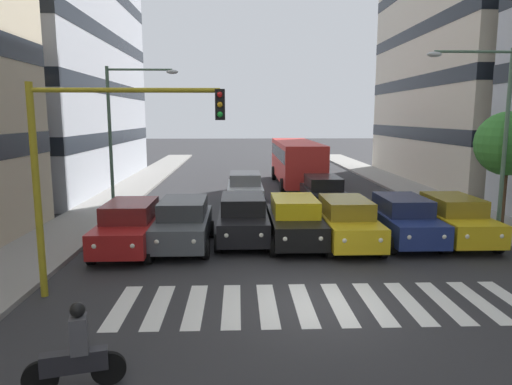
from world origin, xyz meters
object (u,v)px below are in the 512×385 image
object	(u,v)px
car_0	(453,219)
car_4	(243,218)
car_row2_1	(245,189)
street_tree_1	(508,144)
car_6	(130,226)
traffic_light_gantry	(91,154)
bus_behind_traffic	(296,159)
street_lamp_right	(122,122)
car_3	(295,221)
car_row2_0	(323,193)
car_2	(346,222)
street_lamp_left	(492,121)
motorcycle_with_rider	(76,354)
car_5	(183,223)
car_1	(403,219)

from	to	relation	value
car_0	car_4	distance (m)	7.86
car_row2_1	street_tree_1	size ratio (longest dim) A/B	0.94
car_6	traffic_light_gantry	world-z (taller)	traffic_light_gantry
bus_behind_traffic	street_lamp_right	distance (m)	13.02
car_0	bus_behind_traffic	size ratio (longest dim) A/B	0.42
car_4	bus_behind_traffic	distance (m)	14.64
car_3	car_0	bearing A→B (deg)	-179.32
car_row2_0	street_lamp_right	distance (m)	10.35
car_2	street_lamp_left	distance (m)	6.90
car_0	street_lamp_left	world-z (taller)	street_lamp_left
motorcycle_with_rider	street_lamp_left	world-z (taller)	street_lamp_left
motorcycle_with_rider	street_tree_1	size ratio (longest dim) A/B	0.35
car_5	street_lamp_left	world-z (taller)	street_lamp_left
motorcycle_with_rider	traffic_light_gantry	size ratio (longest dim) A/B	0.30
car_2	street_lamp_left	size ratio (longest dim) A/B	0.63
car_0	motorcycle_with_rider	bearing A→B (deg)	40.38
car_3	car_row2_1	world-z (taller)	same
car_6	bus_behind_traffic	size ratio (longest dim) A/B	0.42
car_0	car_3	distance (m)	5.96
car_1	car_5	size ratio (longest dim) A/B	1.00
car_1	car_6	world-z (taller)	same
car_3	car_5	distance (m)	4.05
car_3	street_lamp_left	bearing A→B (deg)	-173.24
car_0	street_lamp_left	xyz separation A→B (m)	(-1.64, -0.83, 3.62)
car_row2_1	motorcycle_with_rider	bearing A→B (deg)	79.45
car_0	car_row2_1	size ratio (longest dim) A/B	1.00
car_0	car_6	xyz separation A→B (m)	(11.80, 0.71, 0.00)
car_3	car_6	bearing A→B (deg)	6.28
street_lamp_left	street_tree_1	xyz separation A→B (m)	(-1.39, -1.21, -0.95)
car_row2_1	street_tree_1	world-z (taller)	street_tree_1
car_1	street_lamp_right	bearing A→B (deg)	-27.16
car_row2_0	motorcycle_with_rider	xyz separation A→B (m)	(7.02, 15.20, -0.24)
street_tree_1	street_lamp_left	bearing A→B (deg)	40.97
car_4	car_5	bearing A→B (deg)	18.32
car_2	car_0	bearing A→B (deg)	-175.11
car_row2_1	bus_behind_traffic	world-z (taller)	bus_behind_traffic
street_tree_1	car_1	bearing A→B (deg)	22.52
street_lamp_right	bus_behind_traffic	bearing A→B (deg)	-137.50
car_row2_1	traffic_light_gantry	bearing A→B (deg)	72.18
car_3	car_6	xyz separation A→B (m)	(5.84, 0.64, 0.00)
car_0	car_4	world-z (taller)	same
car_5	street_tree_1	world-z (taller)	street_tree_1
car_row2_1	car_0	bearing A→B (deg)	134.81
car_2	car_row2_0	world-z (taller)	same
car_4	car_row2_1	distance (m)	7.27
car_1	motorcycle_with_rider	xyz separation A→B (m)	(8.89, 9.18, -0.24)
car_3	motorcycle_with_rider	size ratio (longest dim) A/B	2.66
street_lamp_left	street_tree_1	distance (m)	2.07
car_row2_0	car_3	bearing A→B (deg)	70.33
car_5	car_row2_0	distance (m)	8.83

